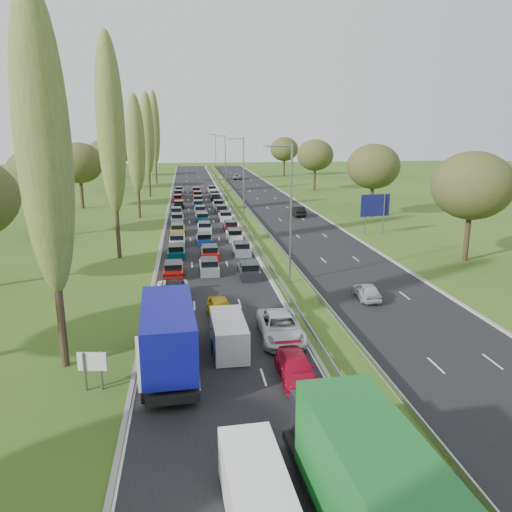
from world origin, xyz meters
TOP-DOWN VIEW (x-y plane):
  - ground at (4.50, 80.00)m, footprint 260.00×260.00m
  - near_carriageway at (-2.25, 82.50)m, footprint 10.50×215.00m
  - far_carriageway at (11.25, 82.50)m, footprint 10.50×215.00m
  - central_reservation at (4.50, 82.50)m, footprint 2.36×215.00m
  - lamp_columns at (4.50, 78.00)m, footprint 0.18×140.18m
  - poplar_row at (-11.50, 68.17)m, footprint 2.80×127.80m
  - woodland_left at (-22.00, 62.63)m, footprint 8.00×166.00m
  - woodland_right at (24.00, 66.67)m, footprint 8.00×153.00m
  - traffic_queue_fill at (-2.24, 77.44)m, footprint 9.10×68.82m
  - near_car_2 at (-5.61, 38.90)m, footprint 2.68×5.64m
  - near_car_3 at (-5.51, 38.77)m, footprint 2.24×5.47m
  - near_car_7 at (-2.10, 31.25)m, footprint 2.28×5.12m
  - near_car_8 at (-2.20, 35.07)m, footprint 2.01×4.36m
  - near_car_9 at (1.14, 19.06)m, footprint 1.83×4.45m
  - near_car_10 at (1.39, 30.92)m, footprint 2.80×5.83m
  - near_car_11 at (1.20, 25.56)m, footprint 1.86×4.52m
  - far_car_0 at (9.65, 37.69)m, footprint 1.77×3.91m
  - far_car_1 at (12.86, 77.11)m, footprint 1.79×4.68m
  - far_car_2 at (9.62, 138.03)m, footprint 2.79×5.39m
  - blue_lorry at (-5.53, 27.65)m, footprint 2.70×9.73m
  - white_van_front at (-2.33, 16.26)m, footprint 2.01×5.12m
  - white_van_rear at (-2.06, 29.97)m, footprint 1.97×5.01m
  - info_sign at (-9.40, 25.90)m, footprint 1.50×0.34m
  - direction_sign at (19.40, 61.72)m, footprint 3.98×0.60m

SIDE VIEW (x-z plane):
  - ground at x=4.50m, z-range 0.00..0.00m
  - near_carriageway at x=-2.25m, z-range -0.02..0.02m
  - far_carriageway at x=11.25m, z-range -0.02..0.02m
  - traffic_queue_fill at x=-2.24m, z-range 0.04..0.84m
  - central_reservation at x=4.50m, z-range 0.39..0.71m
  - far_car_0 at x=9.65m, z-range 0.02..1.32m
  - near_car_11 at x=1.20m, z-range 0.02..1.33m
  - near_car_9 at x=1.14m, z-range 0.02..1.46m
  - near_car_8 at x=-2.20m, z-range 0.02..1.47m
  - far_car_2 at x=9.62m, z-range 0.02..1.47m
  - near_car_7 at x=-2.10m, z-range 0.02..1.48m
  - far_car_1 at x=12.86m, z-range 0.02..1.54m
  - near_car_2 at x=-5.61m, z-range 0.02..1.58m
  - near_car_3 at x=-5.51m, z-range 0.02..1.60m
  - near_car_10 at x=1.39m, z-range 0.02..1.62m
  - white_van_rear at x=-2.06m, z-range 0.03..2.04m
  - white_van_front at x=-2.33m, z-range 0.03..2.08m
  - info_sign at x=-9.40m, z-range 0.32..2.42m
  - blue_lorry at x=-5.53m, z-range 0.06..4.17m
  - direction_sign at x=19.40m, z-range 0.97..6.17m
  - lamp_columns at x=4.50m, z-range 0.00..12.00m
  - woodland_right at x=24.00m, z-range 2.13..13.23m
  - woodland_left at x=-22.00m, z-range 2.13..13.23m
  - poplar_row at x=-11.50m, z-range 1.17..23.61m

